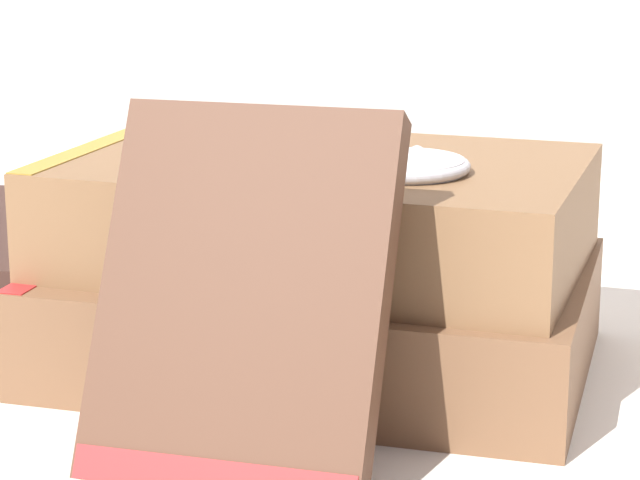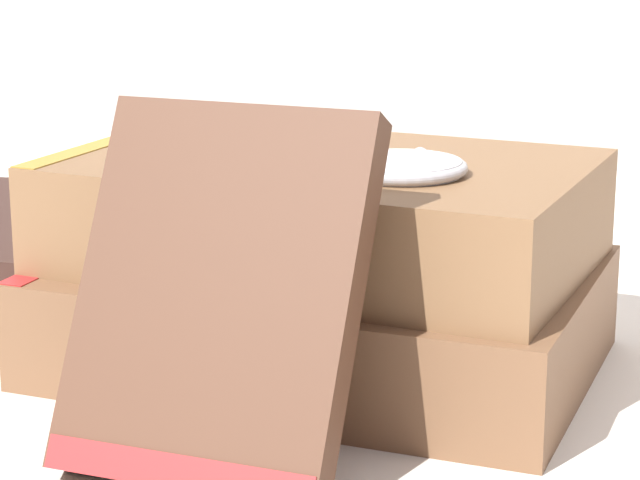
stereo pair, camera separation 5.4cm
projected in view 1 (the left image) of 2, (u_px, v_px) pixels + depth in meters
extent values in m
plane|color=silver|center=(204.00, 363.00, 0.60)|extent=(3.00, 3.00, 0.00)
cube|color=brown|center=(321.00, 315.00, 0.59)|extent=(0.23, 0.16, 0.05)
cube|color=#B22323|center=(94.00, 295.00, 0.62)|extent=(0.01, 0.16, 0.05)
cube|color=brown|center=(320.00, 211.00, 0.58)|extent=(0.23, 0.16, 0.05)
cube|color=olive|center=(102.00, 194.00, 0.62)|extent=(0.02, 0.14, 0.05)
cube|color=#4C2D1E|center=(244.00, 298.00, 0.48)|extent=(0.10, 0.08, 0.13)
cube|color=#B22323|center=(219.00, 479.00, 0.46)|extent=(0.10, 0.02, 0.02)
cylinder|color=silver|center=(404.00, 165.00, 0.55)|extent=(0.05, 0.05, 0.01)
torus|color=#B2B2B7|center=(404.00, 165.00, 0.55)|extent=(0.05, 0.05, 0.01)
sphere|color=#B2B2B7|center=(417.00, 153.00, 0.57)|extent=(0.01, 0.01, 0.01)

